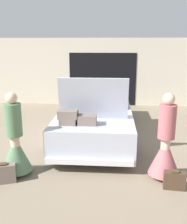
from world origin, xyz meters
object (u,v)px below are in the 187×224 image
(person_left, at_px, (15,146))
(suitcase_beside_right_person, at_px, (174,180))
(person_right, at_px, (165,149))
(suitcase_beside_left_person, at_px, (3,174))
(car, at_px, (97,114))

(person_left, relative_size, suitcase_beside_right_person, 4.21)
(person_left, height_order, person_right, person_right)
(person_left, relative_size, suitcase_beside_left_person, 3.44)
(person_left, bearing_deg, suitcase_beside_left_person, -27.09)
(car, relative_size, suitcase_beside_left_person, 9.76)
(person_right, bearing_deg, suitcase_beside_left_person, 111.79)
(car, bearing_deg, suitcase_beside_right_person, -60.53)
(car, relative_size, person_right, 2.81)
(suitcase_beside_right_person, bearing_deg, suitcase_beside_left_person, -179.68)
(car, distance_m, person_right, 2.84)
(car, xyz_separation_m, person_right, (1.49, -2.41, 0.00))
(car, height_order, person_right, car)
(car, xyz_separation_m, suitcase_beside_left_person, (-1.61, -2.86, -0.42))
(person_left, distance_m, suitcase_beside_left_person, 0.57)
(person_left, xyz_separation_m, suitcase_beside_right_person, (3.08, -0.35, -0.44))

